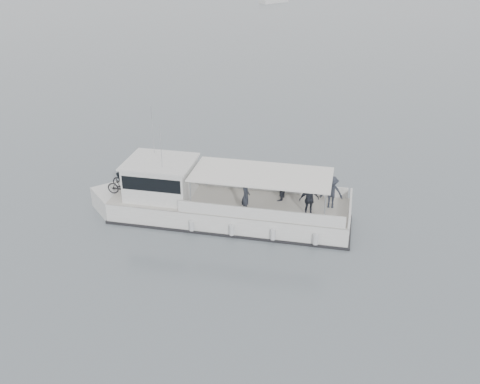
# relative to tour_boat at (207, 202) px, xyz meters

# --- Properties ---
(ground) EXTENTS (1400.00, 1400.00, 0.00)m
(ground) POSITION_rel_tour_boat_xyz_m (4.92, -1.23, -0.90)
(ground) COLOR slate
(ground) RESTS_ON ground
(tour_boat) EXTENTS (13.18, 3.88, 5.50)m
(tour_boat) POSITION_rel_tour_boat_xyz_m (0.00, 0.00, 0.00)
(tour_boat) COLOR white
(tour_boat) RESTS_ON ground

